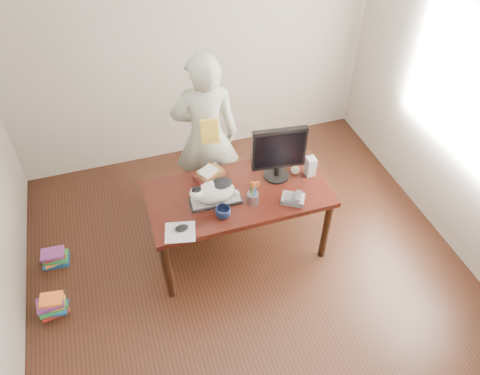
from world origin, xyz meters
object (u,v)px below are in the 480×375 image
desk (236,198)px  person (206,136)px  speaker (310,166)px  pen_cup (253,197)px  calculator (278,156)px  keyboard (216,201)px  baseball (295,170)px  phone (293,199)px  coffee_mug (223,212)px  book_pile_a (53,305)px  cat (214,192)px  monitor (279,152)px  mouse (182,228)px  book_pile_b (55,257)px  book_stack (210,174)px

desk → person: 0.70m
speaker → person: (-0.79, 0.68, 0.03)m
pen_cup → calculator: bearing=49.0°
keyboard → baseball: (0.79, 0.14, 0.03)m
baseball → calculator: bearing=106.3°
pen_cup → speaker: 0.65m
phone → desk: bearing=172.5°
pen_cup → coffee_mug: bearing=-165.1°
book_pile_a → cat: bearing=5.4°
desk → coffee_mug: (-0.21, -0.32, 0.20)m
coffee_mug → monitor: bearing=27.9°
mouse → calculator: size_ratio=0.48×
cat → mouse: (-0.33, -0.23, -0.10)m
book_pile_a → book_pile_b: book_pile_a is taller
desk → person: size_ratio=0.92×
pen_cup → book_stack: bearing=121.9°
mouse → phone: 0.99m
cat → book_stack: (0.05, 0.32, -0.09)m
cat → phone: cat is taller
speaker → person: size_ratio=0.11×
baseball → monitor: bearing=-178.4°
phone → book_stack: bearing=170.6°
baseball → person: size_ratio=0.05×
speaker → book_pile_b: 2.55m
cat → book_stack: cat is taller
keyboard → coffee_mug: 0.19m
desk → mouse: 0.70m
calculator → book_pile_a: bearing=-153.5°
book_stack → person: person is taller
pen_cup → mouse: pen_cup is taller
keyboard → person: (0.12, 0.77, 0.11)m
desk → mouse: mouse is taller
pen_cup → baseball: pen_cup is taller
pen_cup → book_pile_b: pen_cup is taller
monitor → mouse: bearing=-152.6°
mouse → speaker: speaker is taller
book_stack → calculator: bearing=-18.9°
desk → person: person is taller
coffee_mug → calculator: 0.91m
speaker → book_pile_b: size_ratio=0.72×
book_pile_b → keyboard: bearing=-15.2°
desk → baseball: size_ratio=20.06×
phone → book_stack: size_ratio=0.80×
monitor → calculator: bearing=73.3°
baseball → pen_cup: bearing=-153.4°
keyboard → book_pile_a: size_ratio=1.68×
coffee_mug → phone: (0.63, -0.01, -0.02)m
pen_cup → phone: (0.34, -0.08, -0.04)m
cat → book_pile_a: size_ratio=1.62×
coffee_mug → book_pile_a: 1.70m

